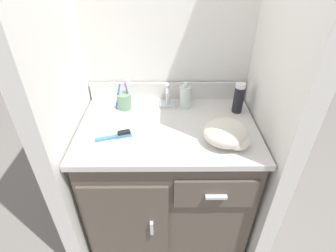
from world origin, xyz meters
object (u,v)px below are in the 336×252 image
soap_dispenser (185,96)px  hairbrush (119,135)px  toothbrush_cup (124,101)px  hand_towel (228,134)px  shaving_cream_can (239,98)px

soap_dispenser → hairbrush: soap_dispenser is taller
toothbrush_cup → soap_dispenser: toothbrush_cup is taller
hand_towel → hairbrush: bearing=174.6°
soap_dispenser → shaving_cream_can: (0.28, -0.06, 0.02)m
soap_dispenser → shaving_cream_can: size_ratio=0.91×
shaving_cream_can → hand_towel: (-0.11, -0.28, -0.03)m
toothbrush_cup → hand_towel: (0.52, -0.32, 0.00)m
shaving_cream_can → hand_towel: shaving_cream_can is taller
hairbrush → hand_towel: bearing=-22.2°
shaving_cream_can → hairbrush: size_ratio=0.96×
shaving_cream_can → toothbrush_cup: bearing=176.6°
soap_dispenser → hairbrush: size_ratio=0.87×
toothbrush_cup → shaving_cream_can: toothbrush_cup is taller
shaving_cream_can → hairbrush: bearing=-159.5°
shaving_cream_can → soap_dispenser: bearing=168.1°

